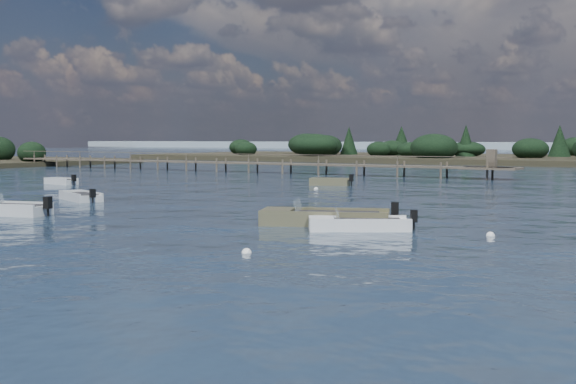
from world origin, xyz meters
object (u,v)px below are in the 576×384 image
Objects in this scene: dinghy_mid_white_b at (359,226)px; tender_far_grey at (61,183)px; tender_far_white at (330,183)px; dinghy_mid_grey at (81,198)px; dinghy_mid_white_a at (325,221)px; jetty at (253,163)px; dinghy_extra_a at (10,211)px.

dinghy_mid_white_b reaches higher than tender_far_grey.
tender_far_white is 0.85× the size of dinghy_mid_grey.
tender_far_white reaches higher than dinghy_mid_white_b.
dinghy_mid_white_a is at bearing -22.62° from tender_far_grey.
tender_far_grey is 16.03m from dinghy_mid_grey.
jetty reaches higher than dinghy_mid_grey.
dinghy_mid_white_b is 0.72× the size of dinghy_mid_white_a.
dinghy_mid_white_b is 35.55m from tender_far_grey.
tender_far_white is (-13.95, 23.76, 0.02)m from dinghy_mid_white_b.
dinghy_mid_grey is at bearing 168.88° from dinghy_mid_white_b.
jetty is at bearing 108.94° from dinghy_extra_a.
dinghy_mid_white_b is 0.98× the size of dinghy_extra_a.
dinghy_mid_white_b is 49.62m from jetty.
dinghy_extra_a is 0.07× the size of jetty.
dinghy_mid_grey is (-6.12, -19.82, -0.02)m from tender_far_white.
dinghy_mid_white_a is (11.96, -22.95, 0.01)m from tender_far_white.
dinghy_mid_white_b is 20.45m from dinghy_mid_grey.
dinghy_mid_white_b is 1.21× the size of tender_far_white.
dinghy_extra_a is (-2.81, -27.30, 0.00)m from tender_far_white.
dinghy_mid_grey is 0.06× the size of jetty.
dinghy_mid_grey is at bearing -107.15° from tender_far_white.
tender_far_white reaches higher than tender_far_grey.
dinghy_extra_a reaches higher than tender_far_grey.
dinghy_mid_white_b is at bearing -22.60° from tender_far_grey.
tender_far_grey is 23.52m from dinghy_extra_a.
dinghy_extra_a reaches higher than dinghy_mid_white_b.
jetty is (1.60, 24.90, 0.84)m from tender_far_grey.
dinghy_extra_a is (-16.77, -3.54, 0.03)m from dinghy_mid_white_b.
dinghy_mid_white_a is 15.40m from dinghy_extra_a.
dinghy_mid_white_b is at bearing -11.12° from dinghy_mid_grey.
dinghy_extra_a is 44.51m from jetty.
jetty is at bearing 127.74° from dinghy_mid_white_a.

